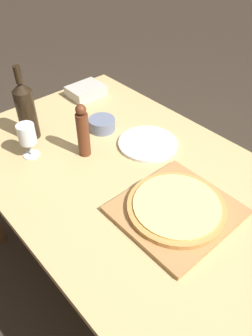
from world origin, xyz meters
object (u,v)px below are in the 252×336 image
small_bowl (102,124)px  wine_glass (27,135)px  wine_bottle (26,110)px  pizza (176,206)px  pepper_mill (83,132)px

small_bowl → wine_glass: bearing=172.6°
wine_bottle → pizza: bearing=-78.8°
pepper_mill → wine_glass: 0.22m
wine_glass → small_bowl: size_ratio=1.24×
pizza → wine_bottle: bearing=101.2°
wine_bottle → pepper_mill: (0.10, -0.26, -0.02)m
pepper_mill → small_bowl: (0.16, 0.09, -0.08)m
pizza → wine_bottle: 0.74m
pizza → wine_bottle: (-0.14, 0.72, 0.10)m
pepper_mill → wine_glass: size_ratio=1.56×
pizza → wine_glass: (-0.21, 0.60, 0.07)m
pepper_mill → wine_bottle: bearing=111.7°
wine_glass → pizza: bearing=-70.6°
wine_bottle → pepper_mill: size_ratio=1.41×
pizza → wine_glass: bearing=109.4°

